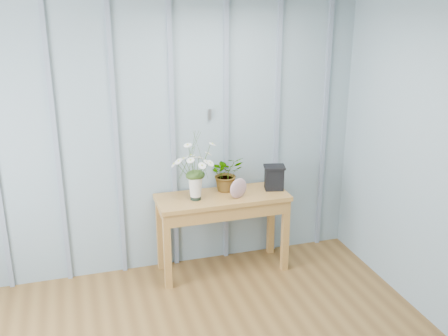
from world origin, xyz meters
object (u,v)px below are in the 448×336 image
object	(u,v)px
felt_disc_vessel	(238,188)
carved_box	(274,177)
daisy_vase	(195,160)
sideboard	(222,207)

from	to	relation	value
felt_disc_vessel	carved_box	distance (m)	0.40
felt_disc_vessel	carved_box	world-z (taller)	carved_box
daisy_vase	carved_box	xyz separation A→B (m)	(0.76, 0.03, -0.25)
sideboard	felt_disc_vessel	bearing A→B (deg)	-38.74
felt_disc_vessel	carved_box	xyz separation A→B (m)	(0.39, 0.11, 0.03)
daisy_vase	felt_disc_vessel	distance (m)	0.47
sideboard	felt_disc_vessel	size ratio (longest dim) A/B	6.48
sideboard	carved_box	xyz separation A→B (m)	(0.51, 0.01, 0.23)
sideboard	daisy_vase	world-z (taller)	daisy_vase
sideboard	felt_disc_vessel	distance (m)	0.26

